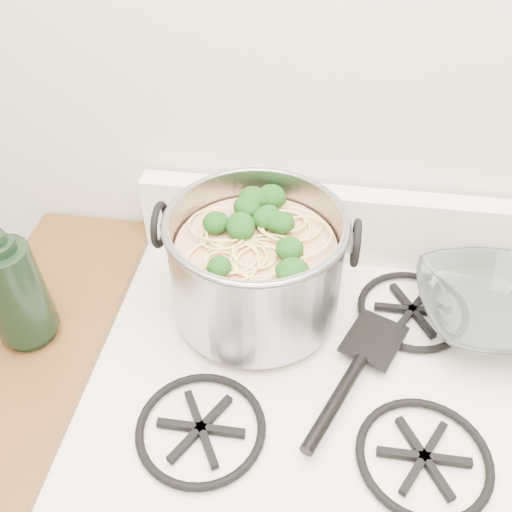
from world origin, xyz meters
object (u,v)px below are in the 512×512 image
at_px(bottle, 10,279).
at_px(glass_bowl, 487,315).
at_px(spatula, 375,337).
at_px(gas_range, 301,494).
at_px(stock_pot, 256,266).

bearing_deg(bottle, glass_bowl, 18.05).
distance_m(spatula, glass_bowl, 0.22).
bearing_deg(gas_range, bottle, -178.97).
bearing_deg(spatula, bottle, -150.08).
bearing_deg(spatula, gas_range, -125.15).
height_order(spatula, bottle, bottle).
relative_size(spatula, glass_bowl, 2.96).
distance_m(gas_range, stock_pot, 0.61).
xyz_separation_m(stock_pot, glass_bowl, (0.42, 0.02, -0.08)).
distance_m(gas_range, spatula, 0.51).
xyz_separation_m(gas_range, bottle, (-0.51, -0.01, 0.62)).
xyz_separation_m(spatula, bottle, (-0.60, -0.07, 0.12)).
bearing_deg(gas_range, stock_pot, 136.06).
bearing_deg(stock_pot, glass_bowl, 2.93).
distance_m(stock_pot, glass_bowl, 0.43).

